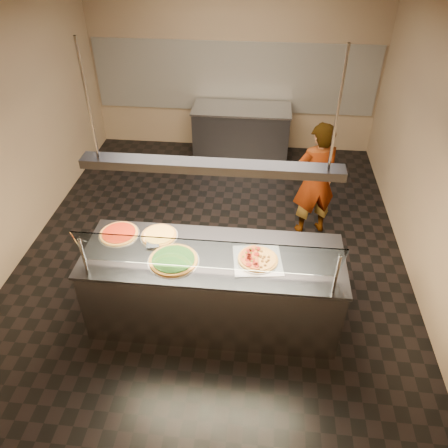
# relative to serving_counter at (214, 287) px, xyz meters

# --- Properties ---
(ground) EXTENTS (5.00, 6.00, 0.02)m
(ground) POSITION_rel_serving_counter_xyz_m (-0.14, 1.26, -0.48)
(ground) COLOR black
(ground) RESTS_ON ground
(ceiling) EXTENTS (5.00, 6.00, 0.02)m
(ceiling) POSITION_rel_serving_counter_xyz_m (-0.14, 1.26, 2.54)
(ceiling) COLOR silver
(ceiling) RESTS_ON wall_back
(wall_back) EXTENTS (5.00, 0.02, 3.00)m
(wall_back) POSITION_rel_serving_counter_xyz_m (-0.14, 4.27, 1.03)
(wall_back) COLOR #988362
(wall_back) RESTS_ON ground
(wall_front) EXTENTS (5.00, 0.02, 3.00)m
(wall_front) POSITION_rel_serving_counter_xyz_m (-0.14, -1.75, 1.03)
(wall_front) COLOR #988362
(wall_front) RESTS_ON ground
(wall_left) EXTENTS (0.02, 6.00, 3.00)m
(wall_left) POSITION_rel_serving_counter_xyz_m (-2.65, 1.26, 1.03)
(wall_left) COLOR #988362
(wall_left) RESTS_ON ground
(wall_right) EXTENTS (0.02, 6.00, 3.00)m
(wall_right) POSITION_rel_serving_counter_xyz_m (2.37, 1.26, 1.03)
(wall_right) COLOR #988362
(wall_right) RESTS_ON ground
(tile_band) EXTENTS (4.90, 0.02, 1.20)m
(tile_band) POSITION_rel_serving_counter_xyz_m (-0.14, 4.24, 0.83)
(tile_band) COLOR silver
(tile_band) RESTS_ON wall_back
(serving_counter) EXTENTS (2.65, 0.94, 0.93)m
(serving_counter) POSITION_rel_serving_counter_xyz_m (0.00, 0.00, 0.00)
(serving_counter) COLOR #B7B7BC
(serving_counter) RESTS_ON ground
(sneeze_guard) EXTENTS (2.41, 0.18, 0.54)m
(sneeze_guard) POSITION_rel_serving_counter_xyz_m (0.00, -0.34, 0.76)
(sneeze_guard) COLOR #B7B7BC
(sneeze_guard) RESTS_ON serving_counter
(perforated_tray) EXTENTS (0.53, 0.53, 0.01)m
(perforated_tray) POSITION_rel_serving_counter_xyz_m (0.45, -0.04, 0.47)
(perforated_tray) COLOR silver
(perforated_tray) RESTS_ON serving_counter
(half_pizza_pepperoni) EXTENTS (0.25, 0.41, 0.05)m
(half_pizza_pepperoni) POSITION_rel_serving_counter_xyz_m (0.36, -0.04, 0.50)
(half_pizza_pepperoni) COLOR #986427
(half_pizza_pepperoni) RESTS_ON perforated_tray
(half_pizza_sausage) EXTENTS (0.25, 0.41, 0.04)m
(half_pizza_sausage) POSITION_rel_serving_counter_xyz_m (0.55, -0.04, 0.49)
(half_pizza_sausage) COLOR #986427
(half_pizza_sausage) RESTS_ON perforated_tray
(pizza_spinach) EXTENTS (0.52, 0.52, 0.03)m
(pizza_spinach) POSITION_rel_serving_counter_xyz_m (-0.38, -0.13, 0.48)
(pizza_spinach) COLOR silver
(pizza_spinach) RESTS_ON serving_counter
(pizza_cheese) EXTENTS (0.40, 0.40, 0.03)m
(pizza_cheese) POSITION_rel_serving_counter_xyz_m (-0.61, 0.24, 0.48)
(pizza_cheese) COLOR silver
(pizza_cheese) RESTS_ON serving_counter
(pizza_tomato) EXTENTS (0.43, 0.43, 0.03)m
(pizza_tomato) POSITION_rel_serving_counter_xyz_m (-1.04, 0.23, 0.48)
(pizza_tomato) COLOR silver
(pizza_tomato) RESTS_ON serving_counter
(pizza_spatula) EXTENTS (0.21, 0.23, 0.02)m
(pizza_spatula) POSITION_rel_serving_counter_xyz_m (-0.70, 0.13, 0.49)
(pizza_spatula) COLOR #B7B7BC
(pizza_spatula) RESTS_ON pizza_spinach
(prep_table) EXTENTS (1.68, 0.74, 0.93)m
(prep_table) POSITION_rel_serving_counter_xyz_m (0.03, 3.81, 0.00)
(prep_table) COLOR #414147
(prep_table) RESTS_ON ground
(worker) EXTENTS (0.69, 0.56, 1.64)m
(worker) POSITION_rel_serving_counter_xyz_m (1.15, 1.73, 0.35)
(worker) COLOR #33313B
(worker) RESTS_ON ground
(heat_lamp_housing) EXTENTS (2.30, 0.18, 0.08)m
(heat_lamp_housing) POSITION_rel_serving_counter_xyz_m (0.00, 0.00, 1.48)
(heat_lamp_housing) COLOR #414147
(heat_lamp_housing) RESTS_ON ceiling
(lamp_rod_left) EXTENTS (0.02, 0.02, 1.01)m
(lamp_rod_left) POSITION_rel_serving_counter_xyz_m (-1.00, 0.00, 2.03)
(lamp_rod_left) COLOR #B7B7BC
(lamp_rod_left) RESTS_ON ceiling
(lamp_rod_right) EXTENTS (0.02, 0.02, 1.01)m
(lamp_rod_right) POSITION_rel_serving_counter_xyz_m (1.00, 0.00, 2.03)
(lamp_rod_right) COLOR #B7B7BC
(lamp_rod_right) RESTS_ON ceiling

